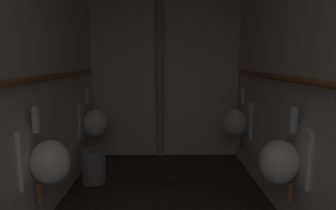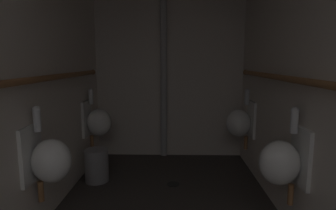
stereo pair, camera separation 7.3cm
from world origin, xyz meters
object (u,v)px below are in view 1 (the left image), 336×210
Objects in this scene: urinal_left_far at (94,122)px; waste_bin at (94,166)px; urinal_right_far at (236,122)px; floor_drain at (171,184)px; urinal_right_mid at (281,160)px; urinal_left_mid at (48,160)px; standpipe_back_wall at (160,70)px.

urinal_left_far is 0.57m from waste_bin.
urinal_left_far and urinal_right_far have the same top height.
waste_bin reaches higher than floor_drain.
urinal_right_far is at bearing 12.02° from waste_bin.
waste_bin is at bearing 149.02° from urinal_right_mid.
urinal_left_mid is at bearing -90.00° from urinal_left_far.
urinal_right_mid is 2.02m from waste_bin.
urinal_right_far is at bearing 0.16° from urinal_left_far.
urinal_right_far is (1.77, 1.38, 0.00)m from urinal_left_mid.
floor_drain is at bearing 44.89° from urinal_left_mid.
urinal_right_far is 2.03× the size of waste_bin.
urinal_left_far is at bearing 155.71° from floor_drain.
urinal_left_far is 1.77m from urinal_right_far.
urinal_left_mid is at bearing -135.11° from floor_drain.
urinal_right_mid is 2.19m from standpipe_back_wall.
urinal_left_far is 0.31× the size of standpipe_back_wall.
urinal_left_mid and urinal_right_mid have the same top height.
urinal_right_far is 0.31× the size of standpipe_back_wall.
urinal_right_mid is at bearing -37.85° from urinal_left_far.
floor_drain is at bearing -81.35° from standpipe_back_wall.
urinal_right_far is at bearing 37.89° from urinal_left_mid.
urinal_left_mid is 1.11m from waste_bin.
urinal_right_far is at bearing 27.78° from floor_drain.
waste_bin is at bearing -130.68° from standpipe_back_wall.
urinal_left_far is 1.13m from standpipe_back_wall.
standpipe_back_wall is (-0.96, 1.87, 0.62)m from urinal_right_mid.
urinal_right_mid reaches higher than waste_bin.
urinal_left_far is at bearing 90.00° from urinal_left_mid.
urinal_left_far reaches higher than floor_drain.
waste_bin is at bearing -167.98° from urinal_right_far.
floor_drain is at bearing 130.94° from urinal_right_mid.
waste_bin is (0.07, -0.36, -0.43)m from urinal_left_far.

